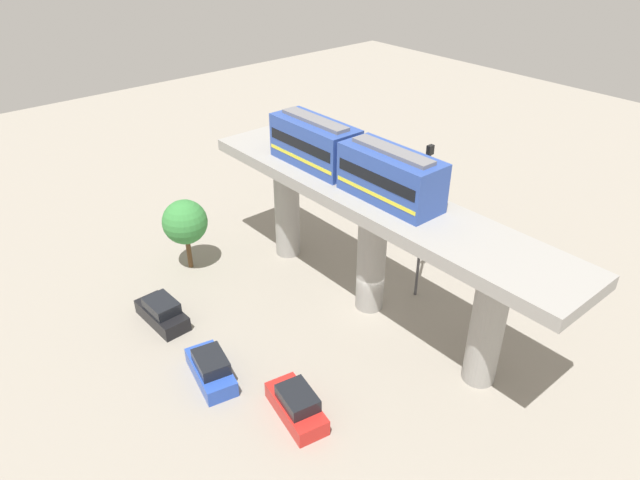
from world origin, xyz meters
name	(u,v)px	position (x,y,z in m)	size (l,w,h in m)	color
ground_plane	(369,305)	(0.00, 0.00, 0.00)	(120.00, 120.00, 0.00)	gray
viaduct	(373,224)	(0.00, 0.00, 6.42)	(5.20, 28.00, 8.64)	#999691
train	(350,159)	(0.00, -2.28, 10.17)	(2.64, 13.55, 3.24)	#2D4CA5
parked_car_black	(162,313)	(11.66, -7.57, 0.74)	(1.96, 4.26, 1.76)	black
parked_car_red	(297,405)	(9.89, 4.48, 0.74)	(2.55, 4.46, 1.76)	red
parked_car_blue	(211,369)	(11.96, -0.91, 0.74)	(2.62, 4.48, 1.76)	#284CB7
tree_near_viaduct	(185,222)	(6.96, -12.24, 3.88)	(3.30, 3.30, 5.55)	brown
signal_post	(423,218)	(-3.40, 1.22, 6.15)	(0.44, 0.28, 11.24)	#4C4C51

